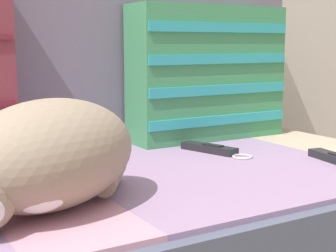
# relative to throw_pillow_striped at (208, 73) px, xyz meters

# --- Properties ---
(sofa_backrest) EXTENTS (1.68, 0.14, 0.46)m
(sofa_backrest) POSITION_rel_throw_pillow_striped_xyz_m (-0.49, 0.15, 0.04)
(sofa_backrest) COLOR slate
(sofa_backrest) RESTS_ON couch
(throw_pillow_striped) EXTENTS (0.47, 0.14, 0.38)m
(throw_pillow_striped) POSITION_rel_throw_pillow_striped_xyz_m (0.00, 0.00, 0.00)
(throw_pillow_striped) COLOR #3D8956
(throw_pillow_striped) RESTS_ON couch
(sleeping_cat) EXTENTS (0.41, 0.36, 0.18)m
(sleeping_cat) POSITION_rel_throw_pillow_striped_xyz_m (-0.60, -0.40, -0.10)
(sleeping_cat) COLOR gray
(sleeping_cat) RESTS_ON couch
(game_remote_far) EXTENTS (0.10, 0.21, 0.02)m
(game_remote_far) POSITION_rel_throw_pillow_striped_xyz_m (-0.11, -0.17, -0.18)
(game_remote_far) COLOR black
(game_remote_far) RESTS_ON couch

